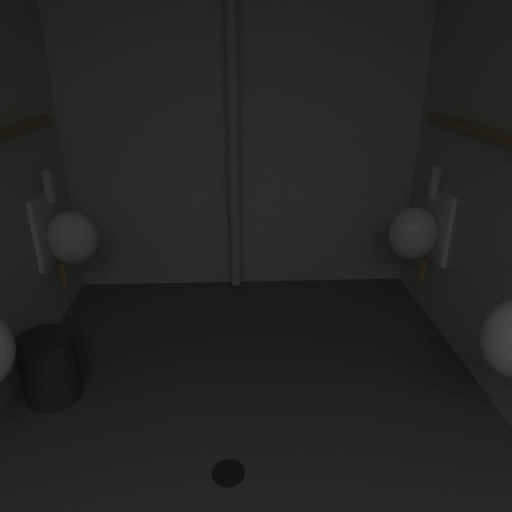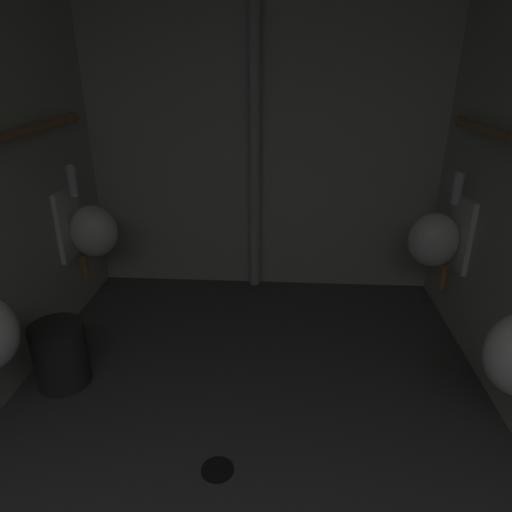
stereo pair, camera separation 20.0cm
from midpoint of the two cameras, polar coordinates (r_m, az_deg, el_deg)
name	(u,v)px [view 1 (the left image)]	position (r m, az deg, el deg)	size (l,w,h in m)	color
floor	(253,471)	(2.18, -3.30, -25.14)	(2.57, 3.62, 0.08)	#4C4F4C
wall_back	(242,116)	(3.25, -3.58, 16.96)	(2.57, 0.06, 2.47)	#B8BAAC
urinal_left_far	(69,236)	(3.07, -23.93, 2.24)	(0.32, 0.30, 0.76)	white
urinal_right_far	(417,232)	(3.02, 17.50, 2.85)	(0.32, 0.30, 0.76)	white
standpipe_back_wall	(233,117)	(3.14, -4.75, 16.71)	(0.08, 0.08, 2.42)	#B2B2B2
floor_drain	(228,472)	(2.13, -6.41, -25.16)	(0.14, 0.14, 0.01)	black
waste_bin	(49,368)	(2.61, -26.29, -12.34)	(0.27, 0.27, 0.35)	#2D2D2D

